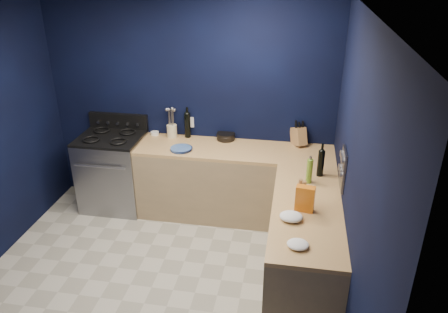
% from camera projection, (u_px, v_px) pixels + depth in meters
% --- Properties ---
extents(floor, '(3.50, 3.50, 0.02)m').
position_uv_depth(floor, '(152.00, 288.00, 4.26)').
color(floor, '#AEA999').
rests_on(floor, ground).
extents(ceiling, '(3.50, 3.50, 0.02)m').
position_uv_depth(ceiling, '(126.00, 9.00, 3.14)').
color(ceiling, silver).
rests_on(ceiling, ground).
extents(wall_back, '(3.50, 0.02, 2.60)m').
position_uv_depth(wall_back, '(190.00, 104.00, 5.27)').
color(wall_back, black).
rests_on(wall_back, ground).
extents(wall_right, '(0.02, 3.50, 2.60)m').
position_uv_depth(wall_right, '(353.00, 187.00, 3.43)').
color(wall_right, black).
rests_on(wall_right, ground).
extents(cab_back, '(2.30, 0.63, 0.86)m').
position_uv_depth(cab_back, '(234.00, 184.00, 5.26)').
color(cab_back, '#9B815A').
rests_on(cab_back, floor).
extents(top_back, '(2.30, 0.63, 0.04)m').
position_uv_depth(top_back, '(235.00, 150.00, 5.07)').
color(top_back, olive).
rests_on(top_back, cab_back).
extents(cab_right, '(0.63, 1.67, 0.86)m').
position_uv_depth(cab_right, '(303.00, 250.00, 4.11)').
color(cab_right, '#9B815A').
rests_on(cab_right, floor).
extents(top_right, '(0.63, 1.67, 0.04)m').
position_uv_depth(top_right, '(307.00, 209.00, 3.91)').
color(top_right, olive).
rests_on(top_right, cab_right).
extents(gas_range, '(0.76, 0.66, 0.92)m').
position_uv_depth(gas_range, '(114.00, 173.00, 5.47)').
color(gas_range, gray).
rests_on(gas_range, floor).
extents(oven_door, '(0.59, 0.02, 0.42)m').
position_uv_depth(oven_door, '(104.00, 185.00, 5.19)').
color(oven_door, black).
rests_on(oven_door, gas_range).
extents(cooktop, '(0.76, 0.66, 0.03)m').
position_uv_depth(cooktop, '(110.00, 138.00, 5.26)').
color(cooktop, black).
rests_on(cooktop, gas_range).
extents(backguard, '(0.76, 0.06, 0.20)m').
position_uv_depth(backguard, '(119.00, 121.00, 5.49)').
color(backguard, black).
rests_on(backguard, gas_range).
extents(spice_panel, '(0.02, 0.28, 0.38)m').
position_uv_depth(spice_panel, '(343.00, 169.00, 3.97)').
color(spice_panel, gray).
rests_on(spice_panel, wall_right).
extents(wall_outlet, '(0.09, 0.02, 0.13)m').
position_uv_depth(wall_outlet, '(190.00, 122.00, 5.34)').
color(wall_outlet, white).
rests_on(wall_outlet, wall_back).
extents(plate_stack, '(0.27, 0.27, 0.03)m').
position_uv_depth(plate_stack, '(181.00, 149.00, 5.02)').
color(plate_stack, '#2C538F').
rests_on(plate_stack, top_back).
extents(ramekin, '(0.10, 0.10, 0.04)m').
position_uv_depth(ramekin, '(155.00, 133.00, 5.44)').
color(ramekin, white).
rests_on(ramekin, top_back).
extents(utensil_crock, '(0.16, 0.16, 0.16)m').
position_uv_depth(utensil_crock, '(172.00, 131.00, 5.35)').
color(utensil_crock, '#F2EBBF').
rests_on(utensil_crock, top_back).
extents(wine_bottle_back, '(0.08, 0.08, 0.31)m').
position_uv_depth(wine_bottle_back, '(188.00, 125.00, 5.31)').
color(wine_bottle_back, black).
rests_on(wine_bottle_back, top_back).
extents(lemon_basket, '(0.24, 0.24, 0.08)m').
position_uv_depth(lemon_basket, '(226.00, 136.00, 5.29)').
color(lemon_basket, black).
rests_on(lemon_basket, top_back).
extents(knife_block, '(0.23, 0.27, 0.26)m').
position_uv_depth(knife_block, '(299.00, 136.00, 5.12)').
color(knife_block, olive).
rests_on(knife_block, top_back).
extents(wine_bottle_right, '(0.08, 0.08, 0.27)m').
position_uv_depth(wine_bottle_right, '(321.00, 163.00, 4.40)').
color(wine_bottle_right, black).
rests_on(wine_bottle_right, top_right).
extents(oil_bottle, '(0.07, 0.07, 0.25)m').
position_uv_depth(oil_bottle, '(309.00, 171.00, 4.27)').
color(oil_bottle, olive).
rests_on(oil_bottle, top_right).
extents(spice_jar_near, '(0.04, 0.04, 0.09)m').
position_uv_depth(spice_jar_near, '(304.00, 185.00, 4.18)').
color(spice_jar_near, olive).
rests_on(spice_jar_near, top_right).
extents(spice_jar_far, '(0.06, 0.06, 0.08)m').
position_uv_depth(spice_jar_far, '(301.00, 183.00, 4.22)').
color(spice_jar_far, olive).
rests_on(spice_jar_far, top_right).
extents(crouton_bag, '(0.17, 0.10, 0.24)m').
position_uv_depth(crouton_bag, '(305.00, 199.00, 3.81)').
color(crouton_bag, red).
rests_on(crouton_bag, top_right).
extents(towel_front, '(0.24, 0.22, 0.07)m').
position_uv_depth(towel_front, '(291.00, 217.00, 3.70)').
color(towel_front, white).
rests_on(towel_front, top_right).
extents(towel_end, '(0.22, 0.21, 0.05)m').
position_uv_depth(towel_end, '(298.00, 244.00, 3.37)').
color(towel_end, white).
rests_on(towel_end, top_right).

